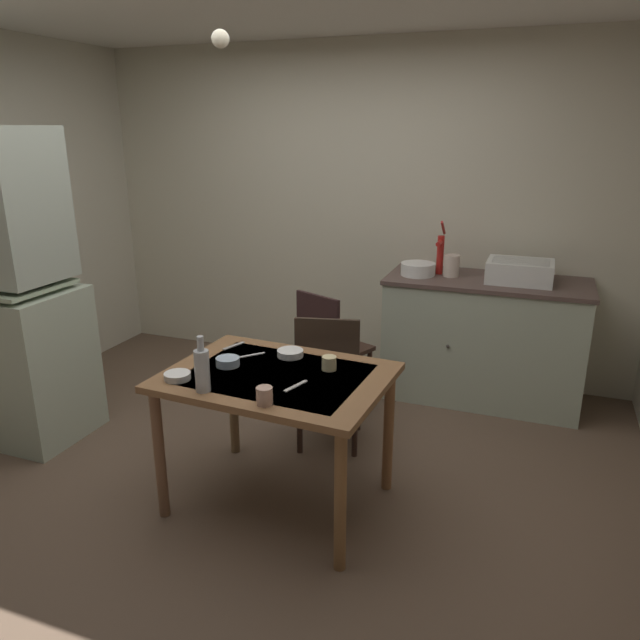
% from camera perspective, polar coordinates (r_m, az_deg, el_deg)
% --- Properties ---
extents(ground_plane, '(5.36, 5.36, 0.00)m').
position_cam_1_polar(ground_plane, '(3.62, -6.26, -14.48)').
color(ground_plane, brown).
extents(wall_back, '(4.46, 0.10, 2.57)m').
position_cam_1_polar(wall_back, '(4.89, 3.52, 10.30)').
color(wall_back, beige).
rests_on(wall_back, ground).
extents(hutch_cabinet, '(0.92, 0.59, 1.94)m').
position_cam_1_polar(hutch_cabinet, '(4.23, -28.06, 1.79)').
color(hutch_cabinet, '#ADB9A2').
rests_on(hutch_cabinet, ground).
extents(counter_cabinet, '(1.41, 0.64, 0.91)m').
position_cam_1_polar(counter_cabinet, '(4.52, 15.29, -1.81)').
color(counter_cabinet, '#ADB9A2').
rests_on(counter_cabinet, ground).
extents(sink_basin, '(0.44, 0.34, 0.15)m').
position_cam_1_polar(sink_basin, '(4.37, 18.54, 4.46)').
color(sink_basin, white).
rests_on(sink_basin, counter_cabinet).
extents(hand_pump, '(0.05, 0.27, 0.39)m').
position_cam_1_polar(hand_pump, '(4.45, 11.41, 6.46)').
color(hand_pump, '#B21E19').
rests_on(hand_pump, counter_cabinet).
extents(mixing_bowl_counter, '(0.25, 0.25, 0.09)m').
position_cam_1_polar(mixing_bowl_counter, '(4.40, 9.33, 4.82)').
color(mixing_bowl_counter, white).
rests_on(mixing_bowl_counter, counter_cabinet).
extents(stoneware_crock, '(0.11, 0.11, 0.16)m').
position_cam_1_polar(stoneware_crock, '(4.41, 12.44, 5.09)').
color(stoneware_crock, beige).
rests_on(stoneware_crock, counter_cabinet).
extents(dining_table, '(1.15, 0.88, 0.75)m').
position_cam_1_polar(dining_table, '(3.08, -4.13, -6.78)').
color(dining_table, brown).
rests_on(dining_table, ground).
extents(chair_far_side, '(0.48, 0.48, 0.89)m').
position_cam_1_polar(chair_far_side, '(3.68, 0.87, -5.41)').
color(chair_far_side, '#34221A').
rests_on(chair_far_side, ground).
extents(chair_by_counter, '(0.53, 0.53, 0.88)m').
position_cam_1_polar(chair_by_counter, '(4.15, 0.93, -2.60)').
color(chair_by_counter, '#332019').
rests_on(chair_by_counter, ground).
extents(serving_bowl_wide, '(0.13, 0.13, 0.03)m').
position_cam_1_polar(serving_bowl_wide, '(3.04, -13.46, -5.23)').
color(serving_bowl_wide, white).
rests_on(serving_bowl_wide, dining_table).
extents(soup_bowl_small, '(0.14, 0.14, 0.04)m').
position_cam_1_polar(soup_bowl_small, '(3.25, -2.86, -3.17)').
color(soup_bowl_small, white).
rests_on(soup_bowl_small, dining_table).
extents(sauce_dish, '(0.12, 0.12, 0.04)m').
position_cam_1_polar(sauce_dish, '(3.16, -8.79, -3.95)').
color(sauce_dish, '#9EB2C6').
rests_on(sauce_dish, dining_table).
extents(mug_tall, '(0.07, 0.07, 0.08)m').
position_cam_1_polar(mug_tall, '(2.71, -5.32, -7.23)').
color(mug_tall, tan).
rests_on(mug_tall, dining_table).
extents(mug_dark, '(0.08, 0.08, 0.07)m').
position_cam_1_polar(mug_dark, '(3.07, 0.88, -4.13)').
color(mug_dark, beige).
rests_on(mug_dark, dining_table).
extents(glass_bottle, '(0.07, 0.07, 0.27)m').
position_cam_1_polar(glass_bottle, '(2.86, -11.26, -4.62)').
color(glass_bottle, '#B7BCC1').
rests_on(glass_bottle, dining_table).
extents(table_knife, '(0.12, 0.14, 0.00)m').
position_cam_1_polar(table_knife, '(3.29, -6.65, -3.36)').
color(table_knife, silver).
rests_on(table_knife, dining_table).
extents(teaspoon_near_bowl, '(0.07, 0.16, 0.00)m').
position_cam_1_polar(teaspoon_near_bowl, '(2.89, -2.34, -6.31)').
color(teaspoon_near_bowl, beige).
rests_on(teaspoon_near_bowl, dining_table).
extents(teaspoon_by_cup, '(0.07, 0.15, 0.00)m').
position_cam_1_polar(teaspoon_by_cup, '(3.44, -8.25, -2.45)').
color(teaspoon_by_cup, beige).
rests_on(teaspoon_by_cup, dining_table).
extents(pendant_bulb, '(0.08, 0.08, 0.08)m').
position_cam_1_polar(pendant_bulb, '(2.94, -9.48, 24.97)').
color(pendant_bulb, '#F9EFCC').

